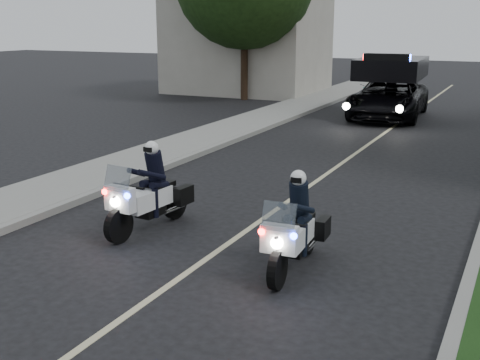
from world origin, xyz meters
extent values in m
plane|color=black|center=(0.00, 0.00, 0.00)|extent=(120.00, 120.00, 0.00)
cube|color=gray|center=(-4.10, 10.00, 0.07)|extent=(0.20, 60.00, 0.15)
cube|color=gray|center=(-5.20, 10.00, 0.08)|extent=(2.00, 60.00, 0.16)
cube|color=#A8A396|center=(-10.00, 26.00, 3.50)|extent=(8.00, 6.00, 7.00)
cube|color=#BFB78C|center=(0.00, 10.00, 0.00)|extent=(0.12, 50.00, 0.01)
imported|color=black|center=(-0.72, 19.91, 0.00)|extent=(3.07, 6.02, 2.85)
imported|color=black|center=(-2.18, 23.04, 0.00)|extent=(0.65, 1.79, 0.93)
imported|color=black|center=(-2.18, 23.04, 0.00)|extent=(0.65, 0.47, 1.73)
camera|label=1|loc=(4.67, -5.45, 3.88)|focal=45.66mm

